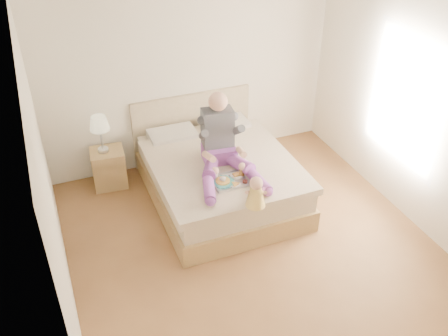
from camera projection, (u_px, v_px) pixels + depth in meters
name	position (u px, v px, depth m)	size (l,w,h in m)	color
room	(264.00, 130.00, 4.90)	(4.02, 4.22, 2.71)	brown
bed	(218.00, 174.00, 6.37)	(1.70, 2.18, 1.00)	olive
nightstand	(109.00, 168.00, 6.59)	(0.46, 0.42, 0.52)	olive
lamp	(99.00, 125.00, 6.23)	(0.25, 0.25, 0.50)	silver
adult	(222.00, 146.00, 5.86)	(0.77, 1.13, 0.92)	#75378A
tray	(230.00, 180.00, 5.71)	(0.43, 0.34, 0.12)	silver
baby	(256.00, 194.00, 5.29)	(0.27, 0.32, 0.36)	gold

